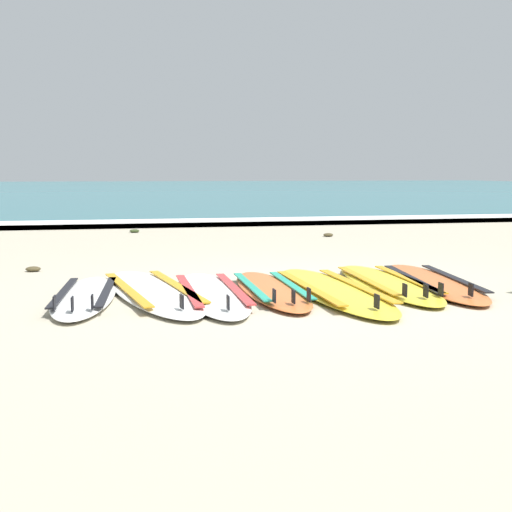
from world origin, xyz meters
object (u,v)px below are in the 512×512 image
Objects in this scene: surfboard_2 at (211,293)px; surfboard_5 at (387,283)px; surfboard_3 at (271,289)px; surfboard_4 at (332,290)px; surfboard_1 at (152,291)px; surfboard_6 at (432,282)px; surfboard_0 at (85,296)px.

surfboard_5 is at bearing 5.81° from surfboard_2.
surfboard_4 is at bearing -13.13° from surfboard_3.
surfboard_1 is 0.56m from surfboard_2.
surfboard_2 and surfboard_3 have the same top height.
surfboard_4 is 1.08× the size of surfboard_6.
surfboard_3 is at bearing -174.39° from surfboard_5.
surfboard_4 is (0.55, -0.13, -0.00)m from surfboard_3.
surfboard_3 is 1.20m from surfboard_5.
surfboard_1 and surfboard_2 have the same top height.
surfboard_4 is 1.09× the size of surfboard_5.
surfboard_1 and surfboard_4 have the same top height.
surfboard_3 is 0.81× the size of surfboard_4.
surfboard_2 is 0.57m from surfboard_3.
surfboard_6 is at bearing 3.11° from surfboard_3.
surfboard_0 is 2.88m from surfboard_5.
surfboard_1 is 1.15× the size of surfboard_2.
surfboard_1 is at bearing 170.77° from surfboard_4.
surfboard_6 is (0.47, -0.03, -0.00)m from surfboard_5.
surfboard_3 and surfboard_4 have the same top height.
surfboard_2 is (0.52, -0.20, 0.00)m from surfboard_1.
surfboard_2 is 2.24m from surfboard_6.
surfboard_1 and surfboard_6 have the same top height.
surfboard_0 is 0.80× the size of surfboard_4.
surfboard_2 and surfboard_5 have the same top height.
surfboard_5 is at bearing 20.88° from surfboard_4.
surfboard_0 and surfboard_6 have the same top height.
surfboard_4 is at bearing -9.23° from surfboard_1.
surfboard_4 is 0.69m from surfboard_5.
surfboard_3 and surfboard_5 have the same top height.
surfboard_0 is 0.60m from surfboard_1.
surfboard_0 is at bearing -178.83° from surfboard_6.
surfboard_3 is (0.57, 0.06, 0.00)m from surfboard_2.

